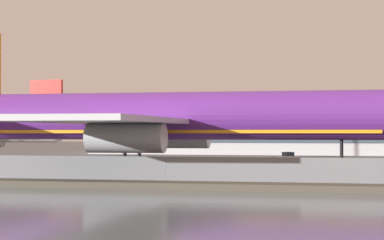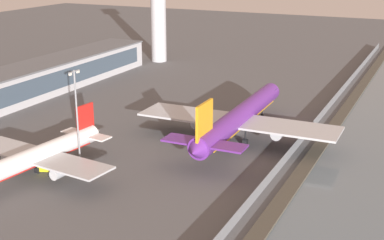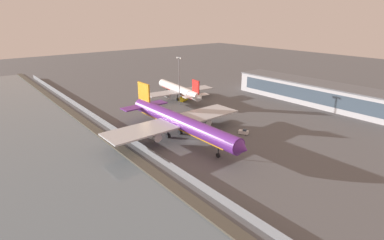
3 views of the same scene
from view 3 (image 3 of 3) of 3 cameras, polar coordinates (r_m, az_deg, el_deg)
ground_plane at (r=94.79m, az=0.10°, el=-4.04°), size 500.00×500.00×0.00m
shoreline_seawall at (r=84.58m, az=-10.88°, el=-7.26°), size 320.00×3.00×0.50m
perimeter_fence at (r=86.11m, az=-8.27°, el=-5.96°), size 280.00×0.10×2.23m
cargo_jet_purple at (r=95.16m, az=-2.57°, el=-0.32°), size 55.12×47.52×14.72m
passenger_jet_white_red at (r=141.04m, az=-2.48°, el=5.76°), size 38.59×33.18×11.72m
baggage_tug at (r=101.30m, az=9.81°, el=-2.26°), size 3.58×2.94×1.80m
ops_van at (r=138.44m, az=-1.64°, el=4.14°), size 3.97×5.61×2.48m
terminal_building at (r=140.41m, az=26.14°, el=3.85°), size 97.17×14.78×9.60m
apron_light_mast_apron_west at (r=130.83m, az=-2.45°, el=7.94°), size 3.20×0.40×20.93m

